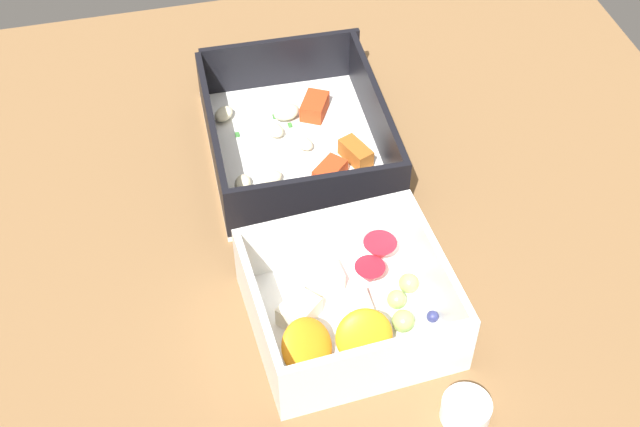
% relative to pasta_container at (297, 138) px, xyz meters
% --- Properties ---
extents(table_surface, '(0.80, 0.80, 0.02)m').
position_rel_pasta_container_xyz_m(table_surface, '(0.12, 0.01, -0.03)').
color(table_surface, brown).
rests_on(table_surface, ground).
extents(pasta_container, '(0.21, 0.17, 0.06)m').
position_rel_pasta_container_xyz_m(pasta_container, '(0.00, 0.00, 0.00)').
color(pasta_container, white).
rests_on(pasta_container, table_surface).
extents(fruit_bowl, '(0.15, 0.16, 0.06)m').
position_rel_pasta_container_xyz_m(fruit_bowl, '(0.21, -0.00, 0.00)').
color(fruit_bowl, white).
rests_on(fruit_bowl, table_surface).
extents(paper_cup_liner, '(0.04, 0.04, 0.02)m').
position_rel_pasta_container_xyz_m(paper_cup_liner, '(0.31, 0.06, -0.01)').
color(paper_cup_liner, white).
rests_on(paper_cup_liner, table_surface).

